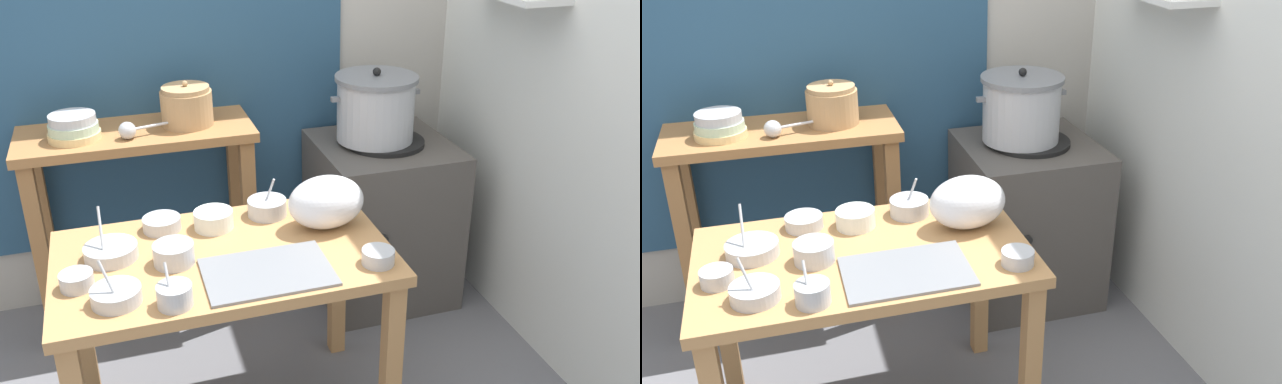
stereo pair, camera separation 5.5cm
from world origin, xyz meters
TOP-DOWN VIEW (x-y plane):
  - wall_back at (0.08, 1.10)m, footprint 4.40×0.12m
  - wall_right at (1.40, 0.20)m, footprint 0.30×3.20m
  - prep_table at (0.04, 0.03)m, footprint 1.10×0.66m
  - back_shelf_table at (-0.17, 0.83)m, footprint 0.96×0.40m
  - stove_block at (0.90, 0.70)m, footprint 0.60×0.61m
  - steamer_pot at (0.86, 0.72)m, footprint 0.41×0.37m
  - clay_pot at (0.05, 0.83)m, footprint 0.21×0.21m
  - bowl_stack_enamel at (-0.40, 0.79)m, footprint 0.21×0.21m
  - ladle at (-0.19, 0.73)m, footprint 0.30×0.11m
  - serving_tray at (0.15, -0.14)m, footprint 0.40×0.28m
  - plastic_bag at (0.42, 0.10)m, footprint 0.27×0.19m
  - prep_bowl_0 at (-0.31, 0.11)m, footprint 0.17×0.17m
  - prep_bowl_1 at (0.04, 0.21)m, footprint 0.14×0.14m
  - prep_bowl_2 at (-0.13, 0.26)m, footprint 0.13×0.13m
  - prep_bowl_3 at (-0.31, -0.16)m, footprint 0.15×0.15m
  - prep_bowl_4 at (0.25, 0.25)m, footprint 0.14×0.14m
  - prep_bowl_5 at (-0.12, 0.01)m, footprint 0.13×0.13m
  - prep_bowl_6 at (0.50, -0.19)m, footprint 0.11×0.11m
  - prep_bowl_7 at (-0.42, -0.04)m, footprint 0.10×0.10m
  - prep_bowl_8 at (-0.15, -0.23)m, footprint 0.10×0.10m

SIDE VIEW (x-z plane):
  - stove_block at x=0.90m, z-range -0.01..0.77m
  - prep_table at x=0.04m, z-range 0.25..0.97m
  - back_shelf_table at x=-0.17m, z-range 0.23..1.13m
  - serving_tray at x=0.15m, z-range 0.72..0.73m
  - prep_bowl_2 at x=-0.13m, z-range 0.72..0.77m
  - prep_bowl_0 at x=-0.31m, z-range 0.66..0.83m
  - prep_bowl_3 at x=-0.31m, z-range 0.67..0.82m
  - prep_bowl_6 at x=0.50m, z-range 0.72..0.77m
  - prep_bowl_7 at x=-0.42m, z-range 0.72..0.77m
  - prep_bowl_4 at x=0.25m, z-range 0.68..0.82m
  - prep_bowl_1 at x=0.04m, z-range 0.72..0.79m
  - prep_bowl_8 at x=-0.15m, z-range 0.69..0.82m
  - prep_bowl_5 at x=-0.12m, z-range 0.72..0.79m
  - plastic_bag at x=0.42m, z-range 0.72..0.91m
  - steamer_pot at x=0.86m, z-range 0.76..1.09m
  - ladle at x=-0.19m, z-range 0.90..0.97m
  - bowl_stack_enamel at x=-0.40m, z-range 0.90..1.00m
  - clay_pot at x=0.05m, z-range 0.89..1.08m
  - wall_right at x=1.40m, z-range 0.00..2.60m
  - wall_back at x=0.08m, z-range 0.00..2.60m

